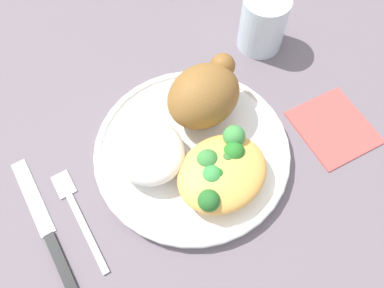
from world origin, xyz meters
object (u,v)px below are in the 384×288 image
(fork, at_px, (78,214))
(napkin, at_px, (334,127))
(plate, at_px, (192,151))
(mac_cheese_with_broccoli, at_px, (221,171))
(roasted_chicken, at_px, (205,94))
(rice_pile, at_px, (147,150))
(knife, at_px, (49,235))
(water_glass, at_px, (263,23))

(fork, height_order, napkin, fork)
(plate, xyz_separation_m, mac_cheese_with_broccoli, (-0.00, -0.05, 0.03))
(roasted_chicken, height_order, rice_pile, roasted_chicken)
(plate, height_order, rice_pile, rice_pile)
(napkin, bearing_deg, rice_pile, 152.97)
(roasted_chicken, height_order, fork, roasted_chicken)
(rice_pile, height_order, mac_cheese_with_broccoli, mac_cheese_with_broccoli)
(rice_pile, xyz_separation_m, knife, (-0.15, 0.00, -0.04))
(plate, xyz_separation_m, fork, (-0.16, 0.03, -0.01))
(plate, bearing_deg, water_glass, 22.18)
(fork, xyz_separation_m, knife, (-0.04, -0.00, 0.00))
(mac_cheese_with_broccoli, height_order, knife, mac_cheese_with_broccoli)
(plate, bearing_deg, mac_cheese_with_broccoli, -90.21)
(mac_cheese_with_broccoli, distance_m, fork, 0.18)
(fork, bearing_deg, water_glass, 8.97)
(roasted_chicken, distance_m, mac_cheese_with_broccoli, 0.10)
(water_glass, bearing_deg, fork, -171.03)
(roasted_chicken, distance_m, water_glass, 0.16)
(roasted_chicken, relative_size, rice_pile, 1.12)
(water_glass, distance_m, napkin, 0.18)
(mac_cheese_with_broccoli, relative_size, water_glass, 1.34)
(plate, distance_m, knife, 0.20)
(fork, bearing_deg, rice_pile, -1.43)
(mac_cheese_with_broccoli, bearing_deg, rice_pile, 123.19)
(rice_pile, distance_m, fork, 0.11)
(roasted_chicken, height_order, knife, roasted_chicken)
(napkin, bearing_deg, fork, 160.53)
(mac_cheese_with_broccoli, distance_m, water_glass, 0.24)
(knife, bearing_deg, mac_cheese_with_broccoli, -21.72)
(rice_pile, relative_size, fork, 0.66)
(plate, bearing_deg, fork, 170.78)
(mac_cheese_with_broccoli, bearing_deg, knife, 158.28)
(mac_cheese_with_broccoli, xyz_separation_m, napkin, (0.17, -0.04, -0.04))
(rice_pile, relative_size, water_glass, 1.13)
(mac_cheese_with_broccoli, relative_size, napkin, 1.11)
(rice_pile, xyz_separation_m, mac_cheese_with_broccoli, (0.05, -0.08, -0.00))
(plate, bearing_deg, knife, 172.91)
(knife, bearing_deg, fork, 1.49)
(knife, distance_m, napkin, 0.39)
(roasted_chicken, relative_size, knife, 0.56)
(fork, bearing_deg, plate, -9.22)
(rice_pile, height_order, knife, rice_pile)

